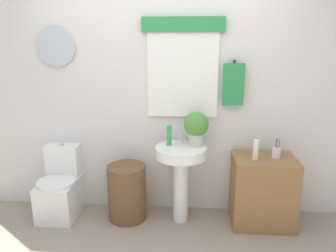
{
  "coord_description": "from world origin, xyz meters",
  "views": [
    {
      "loc": [
        0.3,
        -2.17,
        1.8
      ],
      "look_at": [
        0.08,
        0.8,
        1.0
      ],
      "focal_mm": 35.35,
      "sensor_mm": 36.0,
      "label": 1
    }
  ],
  "objects_px": {
    "potted_plant": "(196,127)",
    "laundry_hamper": "(127,192)",
    "wooden_cabinet": "(263,191)",
    "soap_bottle": "(169,135)",
    "toothbrush_cup": "(276,152)",
    "toilet": "(61,189)",
    "pedestal_sink": "(181,166)",
    "lotion_bottle": "(256,150)"
  },
  "relations": [
    {
      "from": "toilet",
      "to": "soap_bottle",
      "type": "distance_m",
      "value": 1.28
    },
    {
      "from": "toilet",
      "to": "laundry_hamper",
      "type": "distance_m",
      "value": 0.7
    },
    {
      "from": "toilet",
      "to": "laundry_hamper",
      "type": "height_order",
      "value": "toilet"
    },
    {
      "from": "wooden_cabinet",
      "to": "potted_plant",
      "type": "relative_size",
      "value": 2.07
    },
    {
      "from": "wooden_cabinet",
      "to": "soap_bottle",
      "type": "xyz_separation_m",
      "value": [
        -0.92,
        0.05,
        0.53
      ]
    },
    {
      "from": "lotion_bottle",
      "to": "laundry_hamper",
      "type": "bearing_deg",
      "value": 178.16
    },
    {
      "from": "toilet",
      "to": "toothbrush_cup",
      "type": "height_order",
      "value": "toothbrush_cup"
    },
    {
      "from": "wooden_cabinet",
      "to": "toothbrush_cup",
      "type": "distance_m",
      "value": 0.41
    },
    {
      "from": "potted_plant",
      "to": "lotion_bottle",
      "type": "bearing_deg",
      "value": -10.12
    },
    {
      "from": "toilet",
      "to": "wooden_cabinet",
      "type": "bearing_deg",
      "value": -0.96
    },
    {
      "from": "pedestal_sink",
      "to": "soap_bottle",
      "type": "bearing_deg",
      "value": 157.38
    },
    {
      "from": "pedestal_sink",
      "to": "soap_bottle",
      "type": "distance_m",
      "value": 0.33
    },
    {
      "from": "soap_bottle",
      "to": "toothbrush_cup",
      "type": "bearing_deg",
      "value": -1.67
    },
    {
      "from": "pedestal_sink",
      "to": "soap_bottle",
      "type": "xyz_separation_m",
      "value": [
        -0.12,
        0.05,
        0.3
      ]
    },
    {
      "from": "wooden_cabinet",
      "to": "pedestal_sink",
      "type": "bearing_deg",
      "value": 180.0
    },
    {
      "from": "toilet",
      "to": "toothbrush_cup",
      "type": "xyz_separation_m",
      "value": [
        2.15,
        -0.01,
        0.46
      ]
    },
    {
      "from": "toilet",
      "to": "pedestal_sink",
      "type": "xyz_separation_m",
      "value": [
        1.25,
        -0.03,
        0.3
      ]
    },
    {
      "from": "toilet",
      "to": "wooden_cabinet",
      "type": "relative_size",
      "value": 1.07
    },
    {
      "from": "toilet",
      "to": "laundry_hamper",
      "type": "xyz_separation_m",
      "value": [
        0.7,
        -0.03,
        0.01
      ]
    },
    {
      "from": "pedestal_sink",
      "to": "toothbrush_cup",
      "type": "bearing_deg",
      "value": 1.27
    },
    {
      "from": "laundry_hamper",
      "to": "soap_bottle",
      "type": "height_order",
      "value": "soap_bottle"
    },
    {
      "from": "laundry_hamper",
      "to": "wooden_cabinet",
      "type": "bearing_deg",
      "value": 0.0
    },
    {
      "from": "laundry_hamper",
      "to": "wooden_cabinet",
      "type": "relative_size",
      "value": 0.82
    },
    {
      "from": "laundry_hamper",
      "to": "lotion_bottle",
      "type": "bearing_deg",
      "value": -1.84
    },
    {
      "from": "laundry_hamper",
      "to": "toothbrush_cup",
      "type": "distance_m",
      "value": 1.52
    },
    {
      "from": "laundry_hamper",
      "to": "soap_bottle",
      "type": "bearing_deg",
      "value": 6.72
    },
    {
      "from": "soap_bottle",
      "to": "laundry_hamper",
      "type": "bearing_deg",
      "value": -173.28
    },
    {
      "from": "toothbrush_cup",
      "to": "toilet",
      "type": "bearing_deg",
      "value": 179.62
    },
    {
      "from": "soap_bottle",
      "to": "toothbrush_cup",
      "type": "relative_size",
      "value": 1.08
    },
    {
      "from": "laundry_hamper",
      "to": "lotion_bottle",
      "type": "distance_m",
      "value": 1.34
    },
    {
      "from": "laundry_hamper",
      "to": "wooden_cabinet",
      "type": "height_order",
      "value": "wooden_cabinet"
    },
    {
      "from": "soap_bottle",
      "to": "toothbrush_cup",
      "type": "distance_m",
      "value": 1.04
    },
    {
      "from": "lotion_bottle",
      "to": "toothbrush_cup",
      "type": "height_order",
      "value": "lotion_bottle"
    },
    {
      "from": "toilet",
      "to": "laundry_hamper",
      "type": "bearing_deg",
      "value": -2.8
    },
    {
      "from": "laundry_hamper",
      "to": "potted_plant",
      "type": "relative_size",
      "value": 1.7
    },
    {
      "from": "potted_plant",
      "to": "laundry_hamper",
      "type": "bearing_deg",
      "value": -174.99
    },
    {
      "from": "potted_plant",
      "to": "lotion_bottle",
      "type": "xyz_separation_m",
      "value": [
        0.56,
        -0.1,
        -0.19
      ]
    },
    {
      "from": "lotion_bottle",
      "to": "potted_plant",
      "type": "bearing_deg",
      "value": 169.88
    },
    {
      "from": "soap_bottle",
      "to": "potted_plant",
      "type": "xyz_separation_m",
      "value": [
        0.26,
        0.01,
        0.09
      ]
    },
    {
      "from": "toothbrush_cup",
      "to": "wooden_cabinet",
      "type": "bearing_deg",
      "value": -169.0
    },
    {
      "from": "potted_plant",
      "to": "lotion_bottle",
      "type": "distance_m",
      "value": 0.6
    },
    {
      "from": "laundry_hamper",
      "to": "potted_plant",
      "type": "bearing_deg",
      "value": 5.01
    }
  ]
}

